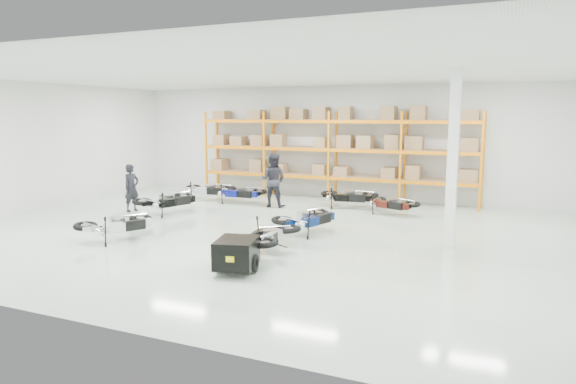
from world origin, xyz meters
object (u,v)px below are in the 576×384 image
at_px(moto_black_far_left, 167,197).
at_px(moto_blue_centre, 307,214).
at_px(moto_back_c, 348,193).
at_px(person_left, 132,188).
at_px(moto_back_a, 239,189).
at_px(person_back, 273,180).
at_px(moto_back_d, 392,200).
at_px(trailer, 237,253).
at_px(moto_back_b, 208,186).
at_px(moto_silver_left, 117,220).
at_px(moto_touring_right, 269,231).

bearing_deg(moto_black_far_left, moto_blue_centre, -168.30).
relative_size(moto_back_c, person_left, 1.10).
height_order(moto_black_far_left, moto_back_a, moto_black_far_left).
relative_size(moto_back_a, person_back, 0.90).
height_order(moto_black_far_left, moto_back_d, moto_black_far_left).
relative_size(trailer, moto_back_c, 0.97).
relative_size(moto_back_b, person_left, 1.10).
bearing_deg(moto_silver_left, moto_touring_right, -148.05).
height_order(moto_blue_centre, moto_back_c, moto_blue_centre).
relative_size(moto_blue_centre, moto_black_far_left, 0.94).
relative_size(moto_touring_right, moto_back_d, 1.14).
height_order(trailer, moto_back_d, moto_back_d).
height_order(moto_silver_left, moto_black_far_left, moto_black_far_left).
distance_m(trailer, moto_back_d, 7.95).
distance_m(moto_black_far_left, person_left, 1.48).
xyz_separation_m(moto_black_far_left, moto_back_c, (5.31, 3.59, -0.04)).
bearing_deg(person_back, moto_blue_centre, 123.80).
bearing_deg(moto_back_d, person_back, 115.22).
bearing_deg(trailer, person_back, 95.47).
bearing_deg(moto_black_far_left, moto_silver_left, 126.96).
xyz_separation_m(moto_black_far_left, trailer, (5.40, -4.82, -0.18)).
bearing_deg(moto_blue_centre, moto_touring_right, 108.80).
xyz_separation_m(moto_blue_centre, moto_back_a, (-4.27, 3.74, -0.02)).
xyz_separation_m(moto_silver_left, moto_back_a, (0.13, 6.52, -0.02)).
xyz_separation_m(moto_back_a, moto_back_b, (-1.45, 0.11, 0.01)).
relative_size(moto_back_d, person_left, 0.98).
bearing_deg(person_back, trailer, 105.83).
relative_size(moto_black_far_left, moto_touring_right, 1.06).
height_order(person_left, person_back, person_back).
relative_size(trailer, moto_back_a, 1.00).
xyz_separation_m(moto_blue_centre, moto_back_c, (-0.15, 4.44, -0.01)).
height_order(moto_silver_left, moto_back_a, moto_silver_left).
xyz_separation_m(trailer, person_back, (-2.69, 7.54, 0.57)).
relative_size(moto_blue_centre, trailer, 1.05).
relative_size(moto_black_far_left, moto_back_d, 1.21).
bearing_deg(trailer, moto_black_far_left, 124.06).
xyz_separation_m(trailer, moto_back_d, (1.63, 7.78, 0.08)).
bearing_deg(moto_back_b, person_left, 149.32).
distance_m(moto_blue_centre, trailer, 3.98).
bearing_deg(moto_black_far_left, moto_back_d, -136.62).
distance_m(moto_black_far_left, moto_back_b, 3.01).
bearing_deg(moto_back_b, trailer, -153.37).
bearing_deg(person_left, person_back, -45.79).
bearing_deg(moto_back_c, person_left, 112.07).
xyz_separation_m(trailer, person_left, (-6.86, 4.76, 0.41)).
bearing_deg(moto_touring_right, moto_back_d, 72.27).
height_order(trailer, moto_back_a, moto_back_a).
distance_m(trailer, person_left, 8.36).
bearing_deg(person_left, moto_back_b, -10.97).
bearing_deg(moto_touring_right, trailer, -92.97).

